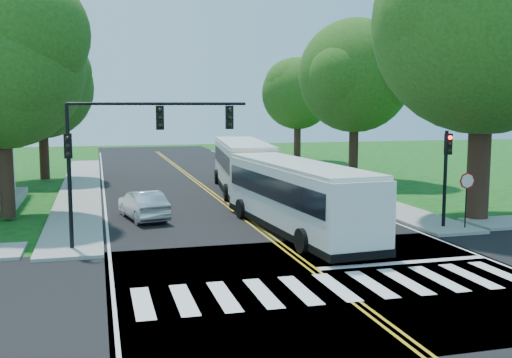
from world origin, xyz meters
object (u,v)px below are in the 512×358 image
object	(u,v)px
signal_nw	(130,139)
bus_lead	(297,195)
hatchback	(143,205)
dark_sedan	(305,186)
bus_follow	(243,165)
signal_ne	(446,166)
suv	(335,200)

from	to	relation	value
signal_nw	bus_lead	distance (m)	7.88
hatchback	dark_sedan	world-z (taller)	hatchback
signal_nw	bus_lead	world-z (taller)	signal_nw
bus_follow	hatchback	bearing A→B (deg)	56.65
bus_lead	bus_follow	xyz separation A→B (m)	(0.71, 13.17, 0.09)
signal_nw	hatchback	bearing A→B (deg)	81.82
signal_nw	signal_ne	distance (m)	14.13
hatchback	signal_ne	bearing A→B (deg)	143.88
bus_follow	dark_sedan	bearing A→B (deg)	137.34
signal_nw	signal_ne	xyz separation A→B (m)	(14.06, 0.01, -1.41)
signal_nw	dark_sedan	xyz separation A→B (m)	(11.10, 10.76, -3.68)
signal_ne	suv	world-z (taller)	signal_ne
signal_ne	bus_follow	distance (m)	15.66
bus_lead	dark_sedan	bearing A→B (deg)	-116.26
signal_ne	hatchback	size ratio (longest dim) A/B	1.01
bus_follow	dark_sedan	world-z (taller)	bus_follow
bus_lead	hatchback	size ratio (longest dim) A/B	2.82
signal_ne	bus_follow	size ratio (longest dim) A/B	0.34
hatchback	dark_sedan	xyz separation A→B (m)	(10.23, 4.73, -0.03)
hatchback	suv	distance (m)	10.11
bus_lead	suv	world-z (taller)	bus_lead
signal_nw	dark_sedan	world-z (taller)	signal_nw
dark_sedan	bus_lead	bearing A→B (deg)	48.38
signal_ne	suv	bearing A→B (deg)	118.63
bus_lead	hatchback	world-z (taller)	bus_lead
bus_follow	suv	size ratio (longest dim) A/B	2.82
bus_follow	suv	xyz separation A→B (m)	(2.96, -8.75, -1.11)
bus_lead	bus_follow	world-z (taller)	bus_follow
dark_sedan	suv	bearing A→B (deg)	68.71
signal_nw	hatchback	xyz separation A→B (m)	(0.87, 6.03, -3.65)
bus_lead	dark_sedan	world-z (taller)	bus_lead
hatchback	bus_follow	bearing A→B (deg)	-142.03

